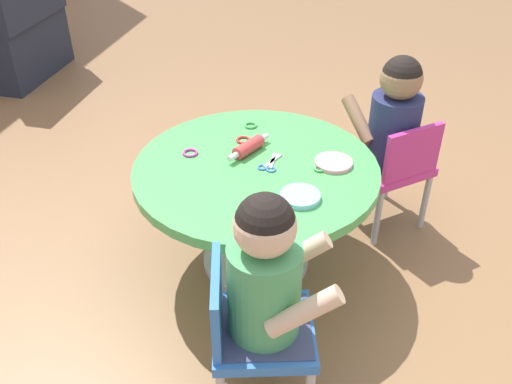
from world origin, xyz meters
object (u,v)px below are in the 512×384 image
(seated_child_right, at_px, (395,116))
(armchair_dark, at_px, (1,31))
(seated_child_left, at_px, (266,273))
(craft_table, at_px, (256,190))
(child_chair_left, at_px, (252,329))
(rolling_pin, at_px, (249,147))
(craft_scissors, at_px, (269,165))
(child_chair_right, at_px, (393,167))

(seated_child_right, height_order, armchair_dark, armchair_dark)
(seated_child_left, xyz_separation_m, seated_child_right, (1.04, -0.31, 0.00))
(craft_table, bearing_deg, armchair_dark, 54.91)
(seated_child_left, bearing_deg, child_chair_left, 105.76)
(seated_child_left, height_order, armchair_dark, armchair_dark)
(child_chair_left, height_order, rolling_pin, child_chair_left)
(seated_child_right, distance_m, armchair_dark, 2.86)
(seated_child_right, bearing_deg, rolling_pin, 121.92)
(craft_table, height_order, seated_child_right, seated_child_right)
(rolling_pin, xyz_separation_m, craft_scissors, (-0.07, -0.10, -0.02))
(craft_table, bearing_deg, seated_child_right, -48.88)
(armchair_dark, distance_m, craft_scissors, 2.66)
(craft_table, distance_m, seated_child_left, 0.66)
(child_chair_left, distance_m, seated_child_left, 0.23)
(craft_table, relative_size, child_chair_left, 1.73)
(child_chair_left, relative_size, armchair_dark, 0.63)
(seated_child_left, xyz_separation_m, rolling_pin, (0.71, 0.23, -0.03))
(craft_table, relative_size, rolling_pin, 4.26)
(child_chair_left, distance_m, child_chair_right, 1.09)
(craft_table, relative_size, armchair_dark, 1.09)
(craft_scissors, bearing_deg, child_chair_left, -171.76)
(craft_scissors, bearing_deg, rolling_pin, 53.36)
(seated_child_right, xyz_separation_m, craft_scissors, (-0.41, 0.44, -0.06))
(child_chair_left, distance_m, seated_child_right, 1.13)
(armchair_dark, bearing_deg, craft_table, -125.09)
(craft_table, xyz_separation_m, rolling_pin, (0.09, 0.05, 0.13))
(child_chair_left, bearing_deg, craft_scissors, 8.24)
(rolling_pin, bearing_deg, craft_table, -150.14)
(craft_table, distance_m, craft_scissors, 0.12)
(child_chair_left, bearing_deg, armchair_dark, 46.95)
(seated_child_right, relative_size, armchair_dark, 0.60)
(seated_child_left, relative_size, child_chair_right, 0.95)
(craft_table, xyz_separation_m, seated_child_right, (0.42, -0.48, 0.17))
(child_chair_right, height_order, armchair_dark, armchair_dark)
(craft_table, distance_m, child_chair_left, 0.65)
(seated_child_left, xyz_separation_m, craft_scissors, (0.63, 0.13, -0.06))
(armchair_dark, distance_m, rolling_pin, 2.54)
(child_chair_right, bearing_deg, armchair_dark, 67.24)
(craft_table, height_order, seated_child_left, seated_child_left)
(child_chair_right, relative_size, craft_scissors, 3.85)
(rolling_pin, bearing_deg, armchair_dark, 55.90)
(craft_table, bearing_deg, seated_child_left, -163.78)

